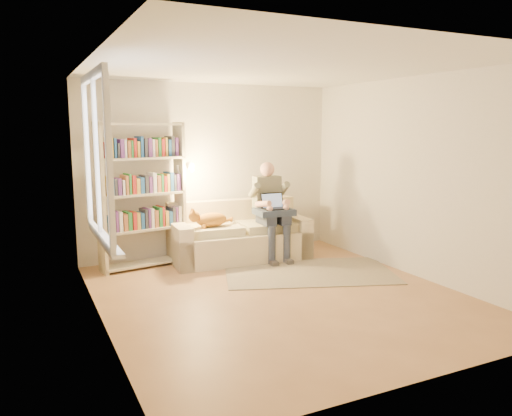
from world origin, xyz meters
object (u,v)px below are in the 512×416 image
person (270,205)px  laptop (273,205)px  sofa (238,238)px  cat (209,219)px  bookshelf (142,188)px

person → laptop: bearing=-93.3°
laptop → sofa: bearing=147.9°
person → cat: (-0.93, 0.09, -0.16)m
cat → laptop: bearing=-9.1°
sofa → laptop: laptop is taller
sofa → cat: 0.61m
person → bookshelf: (-1.81, 0.34, 0.31)m
person → bookshelf: bearing=173.4°
laptop → bookshelf: size_ratio=0.18×
person → laptop: 0.13m
laptop → person: bearing=86.7°
sofa → cat: (-0.50, -0.09, 0.34)m
cat → sofa: bearing=14.8°
bookshelf → cat: bearing=-25.4°
person → bookshelf: size_ratio=0.71×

